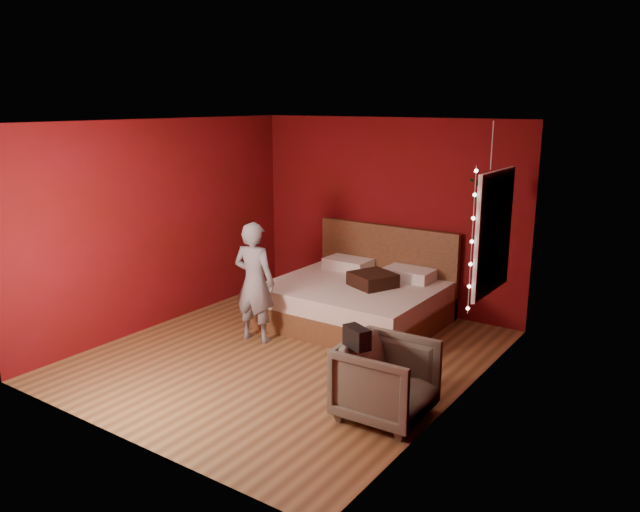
# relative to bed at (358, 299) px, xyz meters

# --- Properties ---
(floor) EXTENTS (4.50, 4.50, 0.00)m
(floor) POSITION_rel_bed_xyz_m (-0.06, -1.41, -0.30)
(floor) COLOR brown
(floor) RESTS_ON ground
(room_walls) EXTENTS (4.04, 4.54, 2.62)m
(room_walls) POSITION_rel_bed_xyz_m (-0.06, -1.41, 1.38)
(room_walls) COLOR maroon
(room_walls) RESTS_ON ground
(window) EXTENTS (0.05, 0.97, 1.27)m
(window) POSITION_rel_bed_xyz_m (1.90, -0.51, 1.20)
(window) COLOR white
(window) RESTS_ON room_walls
(fairy_lights) EXTENTS (0.04, 0.04, 1.45)m
(fairy_lights) POSITION_rel_bed_xyz_m (1.88, -1.03, 1.20)
(fairy_lights) COLOR silver
(fairy_lights) RESTS_ON room_walls
(bed) EXTENTS (2.10, 1.78, 1.15)m
(bed) POSITION_rel_bed_xyz_m (0.00, 0.00, 0.00)
(bed) COLOR brown
(bed) RESTS_ON ground
(person) EXTENTS (0.57, 0.42, 1.45)m
(person) POSITION_rel_bed_xyz_m (-0.67, -1.27, 0.42)
(person) COLOR gray
(person) RESTS_ON ground
(armchair) EXTENTS (0.82, 0.80, 0.72)m
(armchair) POSITION_rel_bed_xyz_m (1.54, -2.05, 0.06)
(armchair) COLOR #686452
(armchair) RESTS_ON ground
(handbag) EXTENTS (0.29, 0.23, 0.19)m
(handbag) POSITION_rel_bed_xyz_m (1.36, -2.29, 0.51)
(handbag) COLOR black
(handbag) RESTS_ON armchair
(throw_pillow) EXTENTS (0.64, 0.64, 0.17)m
(throw_pillow) POSITION_rel_bed_xyz_m (0.23, -0.04, 0.31)
(throw_pillow) COLOR #321810
(throw_pillow) RESTS_ON bed
(hanging_plant) EXTENTS (0.43, 0.39, 0.98)m
(hanging_plant) POSITION_rel_bed_xyz_m (1.62, 0.09, 1.55)
(hanging_plant) COLOR silver
(hanging_plant) RESTS_ON room_walls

